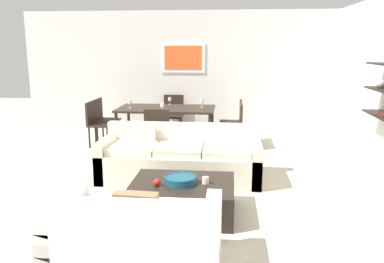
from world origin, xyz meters
name	(u,v)px	position (x,y,z in m)	size (l,w,h in m)	color
ground_plane	(176,186)	(0.00, 0.00, 0.00)	(18.00, 18.00, 0.00)	#BCB29E
back_wall_unit	(210,73)	(0.29, 3.53, 1.35)	(8.40, 0.09, 2.70)	silver
sofa_beige	(180,159)	(0.02, 0.34, 0.29)	(2.34, 0.90, 0.78)	beige
loveseat_white	(136,239)	(-0.05, -2.16, 0.29)	(1.46, 0.90, 0.78)	white
coffee_table	(182,198)	(0.21, -0.93, 0.19)	(1.20, 0.96, 0.38)	black
decorative_bowl	(180,179)	(0.19, -0.94, 0.43)	(0.37, 0.37, 0.09)	navy
candle_jar	(205,180)	(0.48, -0.93, 0.42)	(0.08, 0.08, 0.08)	silver
apple_on_coffee_table	(157,182)	(-0.07, -1.06, 0.42)	(0.09, 0.09, 0.09)	red
dining_table	(166,111)	(-0.51, 2.36, 0.69)	(1.90, 1.03, 0.75)	black
dining_chair_right_far	(235,119)	(0.84, 2.60, 0.50)	(0.44, 0.44, 0.88)	black
dining_chair_right_near	(235,123)	(0.84, 2.13, 0.50)	(0.44, 0.44, 0.88)	black
dining_chair_left_far	(104,117)	(-1.87, 2.60, 0.50)	(0.44, 0.44, 0.88)	black
dining_chair_foot	(158,129)	(-0.51, 1.44, 0.50)	(0.44, 0.44, 0.88)	black
dining_chair_head	(173,112)	(-0.51, 3.29, 0.50)	(0.44, 0.44, 0.88)	black
dining_chair_left_near	(96,121)	(-1.87, 2.13, 0.50)	(0.44, 0.44, 0.88)	black
wine_glass_head	(170,99)	(-0.51, 2.82, 0.85)	(0.07, 0.07, 0.15)	silver
wine_glass_left_near	(130,102)	(-1.21, 2.24, 0.86)	(0.07, 0.07, 0.16)	silver
wine_glass_foot	(162,105)	(-0.51, 1.91, 0.86)	(0.07, 0.07, 0.16)	silver
wine_glass_right_far	(202,101)	(0.19, 2.49, 0.87)	(0.08, 0.08, 0.18)	silver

